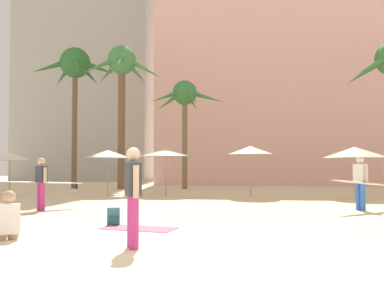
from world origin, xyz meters
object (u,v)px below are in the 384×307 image
object	(u,v)px
palm_tree_far_left	(185,100)
cafe_umbrella_2	(250,150)
person_near_left	(133,193)
cafe_umbrella_5	(355,152)
palm_tree_left	(122,73)
person_far_left	(361,181)
person_mid_center	(43,182)
cafe_umbrella_4	(10,156)
backpack	(114,217)
cafe_umbrella_0	(108,154)
beach_towel	(139,228)
palm_tree_right	(75,70)
person_near_right	(8,222)
cafe_umbrella_3	(166,152)

from	to	relation	value
palm_tree_far_left	cafe_umbrella_2	world-z (taller)	palm_tree_far_left
person_near_left	cafe_umbrella_5	bearing A→B (deg)	-145.26
palm_tree_left	person_near_left	xyz separation A→B (m)	(6.19, -19.32, -6.66)
person_near_left	person_far_left	bearing A→B (deg)	-155.34
cafe_umbrella_5	person_mid_center	size ratio (longest dim) A/B	1.09
palm_tree_far_left	person_near_left	size ratio (longest dim) A/B	4.13
palm_tree_left	cafe_umbrella_4	distance (m)	9.61
person_far_left	backpack	bearing A→B (deg)	0.03
cafe_umbrella_0	person_far_left	size ratio (longest dim) A/B	0.90
palm_tree_far_left	cafe_umbrella_5	xyz separation A→B (m)	(8.85, -7.71, -3.81)
cafe_umbrella_4	beach_towel	distance (m)	13.94
cafe_umbrella_4	person_mid_center	xyz separation A→B (m)	(5.19, -6.65, -1.03)
palm_tree_right	backpack	distance (m)	20.87
cafe_umbrella_4	person_mid_center	distance (m)	8.50
cafe_umbrella_5	beach_towel	xyz separation A→B (m)	(-7.23, -10.15, -2.07)
cafe_umbrella_0	cafe_umbrella_5	size ratio (longest dim) A/B	0.81
cafe_umbrella_4	person_near_right	xyz separation A→B (m)	(7.14, -11.81, -1.63)
beach_towel	person_far_left	bearing A→B (deg)	37.92
palm_tree_left	cafe_umbrella_4	xyz separation A→B (m)	(-3.63, -6.86, -5.65)
palm_tree_left	palm_tree_right	size ratio (longest dim) A/B	0.98
palm_tree_left	person_far_left	world-z (taller)	palm_tree_left
person_far_left	person_mid_center	bearing A→B (deg)	-25.15
palm_tree_left	person_near_left	bearing A→B (deg)	-72.25
beach_towel	person_near_left	xyz separation A→B (m)	(0.49, -2.28, 0.95)
cafe_umbrella_5	person_near_right	bearing A→B (deg)	-128.61
person_near_left	person_mid_center	bearing A→B (deg)	-78.21
cafe_umbrella_2	beach_towel	world-z (taller)	cafe_umbrella_2
cafe_umbrella_3	cafe_umbrella_5	bearing A→B (deg)	-5.48
palm_tree_far_left	person_near_right	size ratio (longest dim) A/B	6.91
palm_tree_far_left	palm_tree_right	distance (m)	7.94
person_far_left	cafe_umbrella_0	bearing A→B (deg)	-60.47
cafe_umbrella_4	cafe_umbrella_3	bearing A→B (deg)	5.95
cafe_umbrella_2	cafe_umbrella_4	bearing A→B (deg)	179.41
backpack	person_mid_center	distance (m)	4.62
cafe_umbrella_3	backpack	bearing A→B (deg)	-85.79
person_mid_center	cafe_umbrella_3	bearing A→B (deg)	-164.05
cafe_umbrella_5	person_near_right	world-z (taller)	cafe_umbrella_5
person_near_right	person_near_left	xyz separation A→B (m)	(2.68, -0.64, 0.63)
palm_tree_left	person_mid_center	distance (m)	15.16
beach_towel	person_near_right	bearing A→B (deg)	-143.10
cafe_umbrella_2	person_near_left	xyz separation A→B (m)	(-2.11, -12.33, -1.24)
palm_tree_right	person_near_right	bearing A→B (deg)	-70.07
backpack	cafe_umbrella_2	bearing A→B (deg)	143.78
cafe_umbrella_5	beach_towel	distance (m)	12.63
person_near_right	person_near_left	world-z (taller)	person_near_left
palm_tree_right	backpack	bearing A→B (deg)	-63.94
person_far_left	person_mid_center	world-z (taller)	person_far_left
cafe_umbrella_2	person_far_left	size ratio (longest dim) A/B	0.95
palm_tree_left	backpack	xyz separation A→B (m)	(4.94, -16.57, -7.41)
backpack	person_near_right	size ratio (longest dim) A/B	0.40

